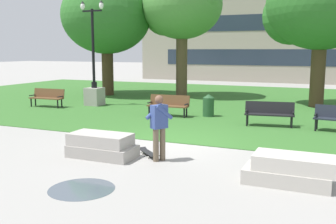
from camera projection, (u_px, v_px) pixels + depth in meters
ground_plane at (173, 143)px, 12.12m from camera, size 140.00×140.00×0.00m
grass_lawn at (244, 103)px, 21.19m from camera, size 40.00×20.00×0.02m
concrete_block_center at (102, 146)px, 10.50m from camera, size 1.80×0.90×0.64m
concrete_block_left at (290, 170)px, 8.37m from camera, size 1.86×0.90×0.64m
person_skateboarder at (159, 124)px, 10.04m from camera, size 0.64×0.47×1.71m
skateboard at (149, 153)px, 10.63m from camera, size 0.90×0.83×0.14m
puddle at (82, 189)px, 8.11m from camera, size 1.38×1.38×0.01m
park_bench_near_left at (269, 112)px, 14.68m from camera, size 1.86×0.79×0.90m
park_bench_far_left at (47, 97)px, 19.62m from camera, size 1.82×0.60×0.90m
park_bench_far_right at (169, 104)px, 16.90m from camera, size 1.82×0.62×0.90m
lamp_post_left at (94, 85)px, 20.13m from camera, size 1.32×0.80×5.25m
tree_far_right at (106, 17)px, 24.21m from camera, size 5.79×5.51×7.26m
tree_far_left at (320, 5)px, 19.03m from camera, size 5.57×5.30×7.32m
tree_near_right at (181, 6)px, 23.33m from camera, size 5.05×4.80×7.53m
trash_bin at (208, 105)px, 16.83m from camera, size 0.49×0.49×0.96m
building_facade_distant at (257, 6)px, 34.19m from camera, size 22.04×1.03×13.32m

